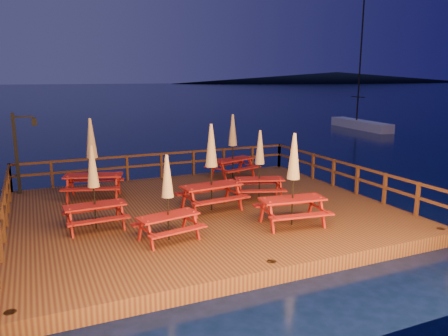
# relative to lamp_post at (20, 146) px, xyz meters

# --- Properties ---
(ground) EXTENTS (500.00, 500.00, 0.00)m
(ground) POSITION_rel_lamp_post_xyz_m (5.39, -4.55, -2.20)
(ground) COLOR black
(ground) RESTS_ON ground
(deck) EXTENTS (12.00, 10.00, 0.40)m
(deck) POSITION_rel_lamp_post_xyz_m (5.39, -4.55, -2.00)
(deck) COLOR #452116
(deck) RESTS_ON ground
(deck_piles) EXTENTS (11.44, 9.44, 1.40)m
(deck_piles) POSITION_rel_lamp_post_xyz_m (5.39, -4.55, -2.50)
(deck_piles) COLOR #331B10
(deck_piles) RESTS_ON ground
(railing) EXTENTS (11.80, 9.75, 1.10)m
(railing) POSITION_rel_lamp_post_xyz_m (5.39, -2.77, -1.03)
(railing) COLOR #331B10
(railing) RESTS_ON deck
(lamp_post) EXTENTS (0.85, 0.18, 3.00)m
(lamp_post) POSITION_rel_lamp_post_xyz_m (0.00, 0.00, 0.00)
(lamp_post) COLOR black
(lamp_post) RESTS_ON deck
(headland_right) EXTENTS (230.40, 86.40, 7.00)m
(headland_right) POSITION_rel_lamp_post_xyz_m (190.39, 225.45, 1.30)
(headland_right) COLOR black
(headland_right) RESTS_ON ground
(sailboat) EXTENTS (2.09, 7.73, 11.34)m
(sailboat) POSITION_rel_lamp_post_xyz_m (27.56, 13.42, -1.82)
(sailboat) COLOR silver
(sailboat) RESTS_ON ground
(picnic_table_0) EXTENTS (2.14, 1.83, 2.83)m
(picnic_table_0) POSITION_rel_lamp_post_xyz_m (5.63, -4.80, -0.33)
(picnic_table_0) COLOR maroon
(picnic_table_0) RESTS_ON deck
(picnic_table_1) EXTENTS (2.09, 1.89, 2.46)m
(picnic_table_1) POSITION_rel_lamp_post_xyz_m (7.70, -4.25, -0.52)
(picnic_table_1) COLOR maroon
(picnic_table_1) RESTS_ON deck
(picnic_table_2) EXTENTS (2.39, 2.15, 2.87)m
(picnic_table_2) POSITION_rel_lamp_post_xyz_m (2.31, -1.78, -0.30)
(picnic_table_2) COLOR maroon
(picnic_table_2) RESTS_ON deck
(picnic_table_3) EXTENTS (2.29, 2.06, 2.74)m
(picnic_table_3) POSITION_rel_lamp_post_xyz_m (8.21, -0.89, -0.37)
(picnic_table_3) COLOR maroon
(picnic_table_3) RESTS_ON deck
(picnic_table_4) EXTENTS (1.77, 1.48, 2.43)m
(picnic_table_4) POSITION_rel_lamp_post_xyz_m (1.90, -5.15, -0.53)
(picnic_table_4) COLOR maroon
(picnic_table_4) RESTS_ON deck
(picnic_table_5) EXTENTS (1.85, 1.63, 2.32)m
(picnic_table_5) POSITION_rel_lamp_post_xyz_m (3.57, -6.82, -0.59)
(picnic_table_5) COLOR maroon
(picnic_table_5) RESTS_ON deck
(picnic_table_6) EXTENTS (2.09, 1.80, 2.73)m
(picnic_table_6) POSITION_rel_lamp_post_xyz_m (7.23, -7.13, -0.38)
(picnic_table_6) COLOR maroon
(picnic_table_6) RESTS_ON deck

